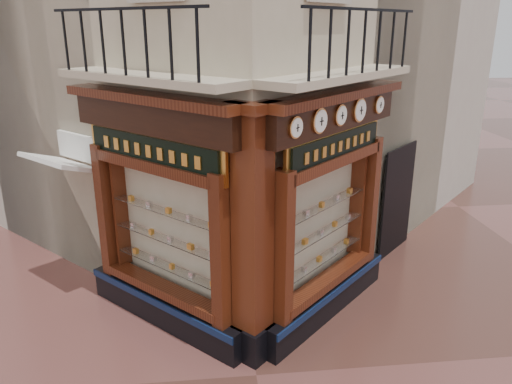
{
  "coord_description": "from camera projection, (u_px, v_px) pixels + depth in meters",
  "views": [
    {
      "loc": [
        -0.67,
        -6.1,
        4.96
      ],
      "look_at": [
        0.21,
        2.0,
        2.2
      ],
      "focal_mm": 35.0,
      "sensor_mm": 36.0,
      "label": 1
    }
  ],
  "objects": [
    {
      "name": "ground",
      "position": [
        256.0,
        375.0,
        7.41
      ],
      "size": [
        80.0,
        80.0,
        0.0
      ],
      "primitive_type": "plane",
      "color": "#4C2B23",
      "rests_on": "ground"
    },
    {
      "name": "neighbour_left",
      "position": [
        131.0,
        2.0,
        13.52
      ],
      "size": [
        11.31,
        11.31,
        11.0
      ],
      "primitive_type": "cube",
      "rotation": [
        0.0,
        0.0,
        0.79
      ],
      "color": "beige",
      "rests_on": "ground"
    },
    {
      "name": "neighbour_right",
      "position": [
        310.0,
        3.0,
        14.02
      ],
      "size": [
        11.31,
        11.31,
        11.0
      ],
      "primitive_type": "cube",
      "rotation": [
        0.0,
        0.0,
        0.79
      ],
      "color": "beige",
      "rests_on": "ground"
    },
    {
      "name": "shopfront_left",
      "position": [
        160.0,
        217.0,
        8.11
      ],
      "size": [
        2.86,
        2.86,
        3.98
      ],
      "rotation": [
        0.0,
        0.0,
        2.36
      ],
      "color": "black",
      "rests_on": "ground"
    },
    {
      "name": "shopfront_right",
      "position": [
        329.0,
        210.0,
        8.39
      ],
      "size": [
        2.86,
        2.86,
        3.98
      ],
      "rotation": [
        0.0,
        0.0,
        0.79
      ],
      "color": "black",
      "rests_on": "ground"
    },
    {
      "name": "corner_pilaster",
      "position": [
        253.0,
        242.0,
        7.25
      ],
      "size": [
        0.85,
        0.85,
        3.98
      ],
      "rotation": [
        0.0,
        0.0,
        0.79
      ],
      "color": "black",
      "rests_on": "ground"
    },
    {
      "name": "balcony",
      "position": [
        246.0,
        76.0,
        7.45
      ],
      "size": [
        5.94,
        2.97,
        1.03
      ],
      "color": "beige",
      "rests_on": "ground"
    },
    {
      "name": "clock_a",
      "position": [
        296.0,
        127.0,
        6.76
      ],
      "size": [
        0.25,
        0.25,
        0.31
      ],
      "rotation": [
        0.0,
        0.0,
        0.79
      ],
      "color": "#D48C46",
      "rests_on": "ground"
    },
    {
      "name": "clock_b",
      "position": [
        320.0,
        121.0,
        7.22
      ],
      "size": [
        0.3,
        0.3,
        0.38
      ],
      "rotation": [
        0.0,
        0.0,
        0.79
      ],
      "color": "#D48C46",
      "rests_on": "ground"
    },
    {
      "name": "clock_c",
      "position": [
        341.0,
        115.0,
        7.66
      ],
      "size": [
        0.27,
        0.27,
        0.33
      ],
      "rotation": [
        0.0,
        0.0,
        0.79
      ],
      "color": "#D48C46",
      "rests_on": "ground"
    },
    {
      "name": "clock_d",
      "position": [
        359.0,
        110.0,
        8.12
      ],
      "size": [
        0.32,
        0.32,
        0.4
      ],
      "rotation": [
        0.0,
        0.0,
        0.79
      ],
      "color": "#D48C46",
      "rests_on": "ground"
    },
    {
      "name": "clock_e",
      "position": [
        379.0,
        105.0,
        8.65
      ],
      "size": [
        0.25,
        0.25,
        0.31
      ],
      "rotation": [
        0.0,
        0.0,
        0.79
      ],
      "color": "#D48C46",
      "rests_on": "ground"
    },
    {
      "name": "awning",
      "position": [
        77.0,
        285.0,
        9.96
      ],
      "size": [
        1.68,
        1.68,
        0.37
      ],
      "primitive_type": null,
      "rotation": [
        0.33,
        0.0,
        2.36
      ],
      "color": "white",
      "rests_on": "ground"
    },
    {
      "name": "signboard_left",
      "position": [
        152.0,
        151.0,
        7.69
      ],
      "size": [
        2.23,
        2.23,
        0.6
      ],
      "rotation": [
        0.0,
        0.0,
        2.36
      ],
      "color": "gold",
      "rests_on": "ground"
    },
    {
      "name": "signboard_right",
      "position": [
        337.0,
        146.0,
        7.99
      ],
      "size": [
        2.03,
        2.03,
        0.54
      ],
      "rotation": [
        0.0,
        0.0,
        0.79
      ],
      "color": "gold",
      "rests_on": "ground"
    }
  ]
}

